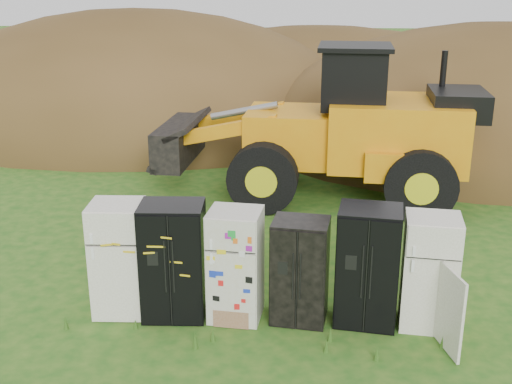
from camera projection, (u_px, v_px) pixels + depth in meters
ground at (273, 316)px, 10.31m from camera, size 120.00×120.00×0.00m
fridge_leftmost at (119, 258)px, 10.21m from camera, size 0.86×0.83×1.85m
fridge_black_side at (174, 261)px, 10.09m from camera, size 1.02×0.83×1.88m
fridge_sticker at (235, 265)px, 10.03m from camera, size 0.87×0.81×1.80m
fridge_dark_mid at (300, 271)px, 9.99m from camera, size 0.93×0.80×1.67m
fridge_black_right at (368, 266)px, 9.90m from camera, size 1.04×0.91×1.89m
fridge_open_door at (429, 272)px, 9.80m from camera, size 0.89×0.84×1.80m
wheel_loader at (313, 123)px, 15.31m from camera, size 7.83×3.58×3.70m
dirt_mound_right at (499, 146)px, 20.54m from camera, size 15.97×11.71×7.77m
dirt_mound_left at (140, 123)px, 23.80m from camera, size 16.86×12.65×8.24m
dirt_mound_back at (318, 108)px, 26.49m from camera, size 17.16×11.44×6.63m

